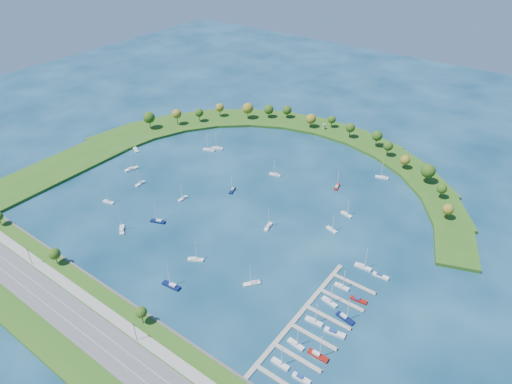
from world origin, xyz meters
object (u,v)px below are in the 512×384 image
Objects in this scene: docked_boat_5 at (334,332)px; docked_boat_9 at (358,300)px; moored_boat_5 at (346,214)px; docked_boat_2 at (296,344)px; moored_boat_13 at (332,229)px; moored_boat_18 at (382,177)px; moored_boat_11 at (209,149)px; docked_boat_11 at (381,276)px; moored_boat_6 at (183,198)px; moored_boat_3 at (218,148)px; moored_boat_10 at (268,226)px; moored_boat_16 at (275,174)px; moored_boat_1 at (108,202)px; moored_boat_2 at (337,186)px; moored_boat_0 at (252,283)px; moored_boat_15 at (131,169)px; moored_boat_4 at (140,183)px; docked_boat_6 at (329,301)px; docked_boat_0 at (280,363)px; moored_boat_9 at (158,221)px; docked_boat_1 at (301,378)px; moored_boat_8 at (196,259)px; harbor_tower at (324,127)px; docked_boat_7 at (345,318)px; docked_boat_10 at (363,266)px; dock_system at (313,322)px; moored_boat_14 at (232,190)px; docked_boat_3 at (318,355)px; moored_boat_17 at (136,149)px; moored_boat_12 at (122,229)px; docked_boat_8 at (342,286)px.

docked_boat_5 reaches higher than docked_boat_9.
docked_boat_2 is at bearing -63.02° from moored_boat_5.
moored_boat_5 is at bearing 105.98° from moored_boat_13.
moored_boat_18 is 1.29× the size of docked_boat_5.
moored_boat_18 is (120.52, 39.86, -0.02)m from moored_boat_11.
docked_boat_11 is at bearing 78.52° from docked_boat_9.
moored_boat_6 is at bearing -140.91° from moored_boat_5.
moored_boat_13 is 0.91× the size of docked_boat_2.
moored_boat_3 is 118.34m from moored_boat_5.
moored_boat_16 is (-29.52, 50.09, -0.02)m from moored_boat_10.
moored_boat_2 is at bearing 29.12° from moored_boat_1.
moored_boat_15 is at bearing -68.16° from moored_boat_0.
moored_boat_16 is at bearing 168.98° from moored_boat_13.
docked_boat_6 is (151.43, -17.56, 0.03)m from moored_boat_4.
docked_boat_0 is at bearing -103.70° from docked_boat_11.
docked_boat_0 reaches higher than docked_boat_5.
moored_boat_9 is 127.69m from docked_boat_1.
moored_boat_3 is 1.55× the size of docked_boat_1.
moored_boat_6 is at bearing 110.56° from moored_boat_8.
harbor_tower is at bearing 114.84° from docked_boat_1.
moored_boat_13 reaches higher than docked_boat_9.
docked_boat_1 is at bearing 120.21° from moored_boat_11.
moored_boat_8 is 48.00m from moored_boat_10.
moored_boat_11 is (-109.31, 92.22, 0.02)m from moored_boat_0.
moored_boat_3 is 0.92× the size of docked_boat_7.
moored_boat_13 is 33.25m from docked_boat_10.
moored_boat_15 is at bearing 177.22° from docked_boat_11.
dock_system is at bearing 153.54° from moored_boat_9.
docked_boat_1 is at bearing 141.80° from moored_boat_9.
docked_boat_11 is at bearing 74.66° from dock_system.
docked_boat_5 is at bearing 40.93° from moored_boat_14.
docked_boat_3 is (47.12, -17.07, 0.03)m from moored_boat_0.
moored_boat_4 is 0.96× the size of moored_boat_16.
docked_boat_7 reaches higher than dock_system.
docked_boat_9 is at bearing 50.83° from docked_boat_6.
moored_boat_5 is 0.85× the size of docked_boat_10.
moored_boat_18 is at bearing 111.05° from docked_boat_6.
moored_boat_6 is 0.84× the size of docked_boat_6.
moored_boat_10 reaches higher than moored_boat_6.
moored_boat_10 is at bearing 138.00° from docked_boat_5.
moored_boat_17 is at bearing 110.63° from moored_boat_1.
moored_boat_12 is 122.27m from docked_boat_2.
moored_boat_8 reaches higher than docked_boat_0.
docked_boat_0 is (142.51, -127.75, -0.01)m from moored_boat_3.
docked_boat_3 is 14.61m from docked_boat_5.
moored_boat_4 is 1.00× the size of docked_boat_8.
moored_boat_17 is at bearing 14.21° from moored_boat_11.
moored_boat_4 reaches higher than dock_system.
docked_boat_9 is at bearing 51.36° from moored_boat_14.
moored_boat_15 is at bearing -120.34° from harbor_tower.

